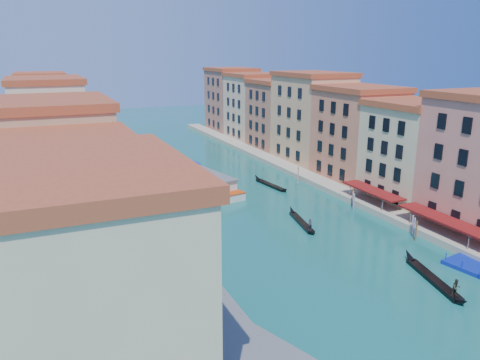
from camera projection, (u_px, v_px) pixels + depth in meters
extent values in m
cube|color=#C5B489|center=(92.00, 312.00, 30.33)|extent=(12.00, 16.00, 18.00)
cube|color=#9A3E21|center=(78.00, 170.00, 27.82)|extent=(12.80, 16.40, 1.00)
cube|color=tan|center=(73.00, 236.00, 44.17)|extent=(12.00, 15.00, 17.00)
cube|color=#9A3E21|center=(63.00, 142.00, 41.78)|extent=(12.80, 15.40, 1.00)
cube|color=tan|center=(61.00, 184.00, 58.04)|extent=(12.00, 17.00, 19.00)
cube|color=#9A3E21|center=(53.00, 103.00, 55.39)|extent=(12.80, 17.40, 1.00)
cube|color=tan|center=(56.00, 166.00, 72.07)|extent=(12.00, 14.00, 16.50)
cube|color=#9A3E21|center=(50.00, 110.00, 69.76)|extent=(12.80, 14.40, 1.00)
cube|color=#C2B798|center=(50.00, 138.00, 85.75)|extent=(12.00, 18.00, 20.00)
cube|color=#9A3E21|center=(44.00, 80.00, 82.97)|extent=(12.80, 18.40, 1.00)
cube|color=#A28859|center=(48.00, 131.00, 101.11)|extent=(12.00, 16.00, 17.50)
cube|color=#9A3E21|center=(43.00, 88.00, 98.66)|extent=(12.80, 16.40, 1.00)
cube|color=#A27154|center=(45.00, 120.00, 114.67)|extent=(12.00, 15.00, 18.50)
cube|color=#9A3E21|center=(41.00, 79.00, 112.09)|extent=(12.80, 15.40, 1.00)
cube|color=beige|center=(43.00, 111.00, 128.75)|extent=(12.00, 17.00, 19.00)
cube|color=#9A3E21|center=(39.00, 74.00, 126.10)|extent=(12.80, 17.40, 1.00)
cube|color=tan|center=(412.00, 156.00, 79.53)|extent=(12.00, 14.00, 16.50)
cube|color=#9A3E21|center=(417.00, 104.00, 77.21)|extent=(12.80, 14.40, 1.00)
cube|color=#C26B4A|center=(357.00, 137.00, 92.59)|extent=(12.00, 16.00, 18.00)
cube|color=#9A3E21|center=(361.00, 88.00, 90.07)|extent=(12.80, 16.40, 1.00)
cube|color=tan|center=(312.00, 121.00, 107.35)|extent=(12.00, 18.00, 20.00)
cube|color=#9A3E21|center=(314.00, 74.00, 104.57)|extent=(12.80, 18.40, 1.00)
cube|color=#A36248|center=(278.00, 117.00, 122.26)|extent=(12.00, 15.00, 17.50)
cube|color=#9A3E21|center=(279.00, 81.00, 119.81)|extent=(12.80, 15.40, 1.00)
cube|color=tan|center=(253.00, 109.00, 135.83)|extent=(12.00, 16.00, 18.50)
cube|color=#9A3E21|center=(253.00, 75.00, 133.25)|extent=(12.80, 16.40, 1.00)
cube|color=#9F5E4B|center=(231.00, 102.00, 150.28)|extent=(12.00, 17.00, 19.50)
cube|color=#9A3E21|center=(231.00, 69.00, 147.57)|extent=(12.80, 17.40, 1.00)
cube|color=#ABA48A|center=(293.00, 170.00, 101.48)|extent=(4.00, 140.00, 1.00)
cube|color=maroon|center=(446.00, 220.00, 64.21)|extent=(3.20, 15.30, 0.25)
cylinder|color=slate|center=(468.00, 245.00, 59.56)|extent=(0.12, 0.12, 3.00)
cylinder|color=slate|center=(410.00, 220.00, 68.58)|extent=(0.12, 0.12, 3.00)
cube|color=maroon|center=(373.00, 190.00, 77.91)|extent=(3.20, 12.60, 0.25)
cylinder|color=slate|center=(382.00, 207.00, 74.06)|extent=(0.12, 0.12, 3.00)
cylinder|color=slate|center=(350.00, 193.00, 81.48)|extent=(0.12, 0.12, 3.00)
cube|color=slate|center=(216.00, 354.00, 40.03)|extent=(5.00, 16.00, 0.60)
cube|color=slate|center=(215.00, 321.00, 39.18)|extent=(5.40, 16.40, 0.30)
cylinder|color=brown|center=(416.00, 232.00, 64.56)|extent=(0.24, 0.24, 3.20)
cylinder|color=brown|center=(414.00, 229.00, 65.68)|extent=(0.24, 0.24, 3.20)
cylinder|color=brown|center=(412.00, 226.00, 66.79)|extent=(0.24, 0.24, 3.20)
cylinder|color=brown|center=(354.00, 203.00, 76.93)|extent=(0.24, 0.24, 3.20)
cylinder|color=brown|center=(353.00, 201.00, 78.05)|extent=(0.24, 0.24, 3.20)
cylinder|color=brown|center=(352.00, 199.00, 79.16)|extent=(0.24, 0.24, 3.20)
cylinder|color=brown|center=(298.00, 177.00, 92.84)|extent=(0.24, 0.24, 3.20)
cylinder|color=brown|center=(298.00, 176.00, 93.96)|extent=(0.24, 0.24, 3.20)
cylinder|color=brown|center=(298.00, 174.00, 95.07)|extent=(0.24, 0.24, 3.20)
cylinder|color=brown|center=(187.00, 351.00, 38.80)|extent=(0.24, 0.24, 3.20)
cylinder|color=brown|center=(174.00, 326.00, 42.34)|extent=(0.24, 0.24, 3.20)
cube|color=silver|center=(201.00, 184.00, 89.97)|extent=(9.43, 23.15, 1.36)
cube|color=silver|center=(201.00, 177.00, 89.58)|extent=(7.99, 18.61, 1.81)
cube|color=slate|center=(201.00, 172.00, 89.30)|extent=(8.43, 19.23, 0.28)
cube|color=#CB400B|center=(201.00, 181.00, 89.81)|extent=(9.49, 23.16, 0.28)
cube|color=black|center=(301.00, 222.00, 71.24)|extent=(2.78, 8.76, 0.44)
cone|color=black|center=(292.00, 210.00, 75.72)|extent=(1.24, 2.08, 1.63)
cone|color=black|center=(313.00, 232.00, 66.60)|extent=(1.18, 1.75, 1.43)
imported|color=#332936|center=(310.00, 225.00, 67.50)|extent=(0.68, 0.51, 1.67)
cube|color=black|center=(433.00, 279.00, 53.36)|extent=(3.70, 10.00, 0.50)
cone|color=black|center=(409.00, 256.00, 58.55)|extent=(1.53, 2.41, 1.87)
cone|color=black|center=(463.00, 302.00, 47.98)|extent=(1.43, 2.04, 1.65)
imported|color=#313124|center=(456.00, 288.00, 49.03)|extent=(1.08, 0.94, 1.92)
cube|color=black|center=(270.00, 185.00, 91.18)|extent=(2.13, 8.99, 0.45)
cone|color=black|center=(257.00, 178.00, 95.21)|extent=(1.12, 2.08, 1.67)
cone|color=black|center=(285.00, 190.00, 86.98)|extent=(1.08, 1.74, 1.47)
cube|color=white|center=(209.00, 220.00, 71.93)|extent=(4.69, 6.73, 0.74)
cube|color=#123799|center=(210.00, 215.00, 72.20)|extent=(2.72, 3.23, 0.65)
cube|color=silver|center=(195.00, 168.00, 103.66)|extent=(2.72, 7.57, 0.85)
cube|color=#123799|center=(194.00, 164.00, 103.92)|extent=(2.08, 3.29, 0.75)
cube|color=#0C239C|center=(472.00, 267.00, 56.48)|extent=(4.93, 6.53, 0.49)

